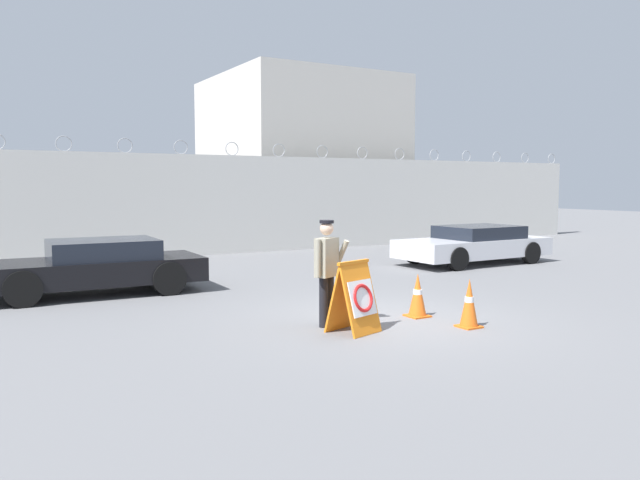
{
  "coord_description": "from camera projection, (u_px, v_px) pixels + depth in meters",
  "views": [
    {
      "loc": [
        -6.29,
        -8.59,
        2.32
      ],
      "look_at": [
        -0.48,
        1.4,
        1.3
      ],
      "focal_mm": 35.0,
      "sensor_mm": 36.0,
      "label": 1
    }
  ],
  "objects": [
    {
      "name": "parked_car_front_coupe",
      "position": [
        95.0,
        266.0,
        13.21
      ],
      "size": [
        4.56,
        2.03,
        1.16
      ],
      "rotation": [
        0.0,
        0.0,
        3.11
      ],
      "color": "black",
      "rests_on": "ground_plane"
    },
    {
      "name": "building_block",
      "position": [
        300.0,
        159.0,
        27.73
      ],
      "size": [
        7.11,
        7.32,
        6.95
      ],
      "color": "beige",
      "rests_on": "ground_plane"
    },
    {
      "name": "security_guard",
      "position": [
        327.0,
        267.0,
        10.18
      ],
      "size": [
        0.68,
        0.4,
        1.75
      ],
      "rotation": [
        0.0,
        0.0,
        0.48
      ],
      "color": "black",
      "rests_on": "ground_plane"
    },
    {
      "name": "traffic_cone_mid",
      "position": [
        418.0,
        295.0,
        10.97
      ],
      "size": [
        0.37,
        0.37,
        0.77
      ],
      "color": "orange",
      "rests_on": "ground_plane"
    },
    {
      "name": "ground_plane",
      "position": [
        385.0,
        320.0,
        10.75
      ],
      "size": [
        90.0,
        90.0,
        0.0
      ],
      "primitive_type": "plane",
      "color": "slate"
    },
    {
      "name": "traffic_cone_near",
      "position": [
        469.0,
        303.0,
        10.15
      ],
      "size": [
        0.35,
        0.35,
        0.8
      ],
      "color": "orange",
      "rests_on": "ground_plane"
    },
    {
      "name": "barricade_sign",
      "position": [
        355.0,
        297.0,
        9.78
      ],
      "size": [
        0.84,
        0.81,
        1.14
      ],
      "rotation": [
        0.0,
        0.0,
        0.31
      ],
      "color": "orange",
      "rests_on": "ground_plane"
    },
    {
      "name": "perimeter_wall",
      "position": [
        182.0,
        205.0,
        20.2
      ],
      "size": [
        36.0,
        0.3,
        3.76
      ],
      "color": "silver",
      "rests_on": "ground_plane"
    },
    {
      "name": "parked_car_far_side",
      "position": [
        474.0,
        244.0,
        18.38
      ],
      "size": [
        4.73,
        2.06,
        1.11
      ],
      "rotation": [
        0.0,
        0.0,
        3.16
      ],
      "color": "black",
      "rests_on": "ground_plane"
    }
  ]
}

